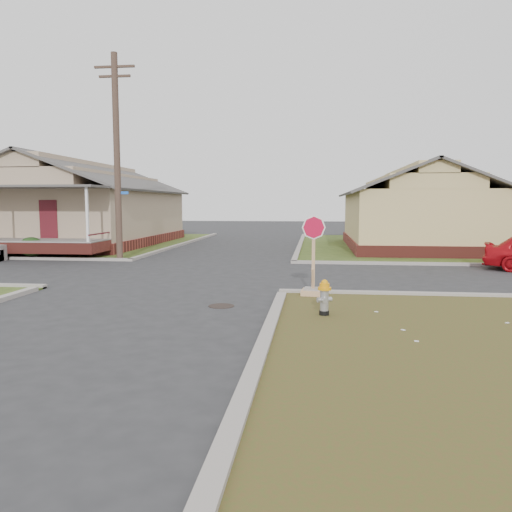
# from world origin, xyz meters

# --- Properties ---
(ground) EXTENTS (120.00, 120.00, 0.00)m
(ground) POSITION_xyz_m (0.00, 0.00, 0.00)
(ground) COLOR #28292B
(ground) RESTS_ON ground
(verge_far_left) EXTENTS (19.00, 19.00, 0.05)m
(verge_far_left) POSITION_xyz_m (-13.00, 18.00, 0.03)
(verge_far_left) COLOR #314217
(verge_far_left) RESTS_ON ground
(curbs) EXTENTS (80.00, 40.00, 0.12)m
(curbs) POSITION_xyz_m (0.00, 5.00, 0.00)
(curbs) COLOR gray
(curbs) RESTS_ON ground
(manhole) EXTENTS (0.64, 0.64, 0.01)m
(manhole) POSITION_xyz_m (2.20, -0.50, 0.01)
(manhole) COLOR black
(manhole) RESTS_ON ground
(corner_house) EXTENTS (10.10, 15.50, 5.30)m
(corner_house) POSITION_xyz_m (-10.00, 16.68, 2.28)
(corner_house) COLOR maroon
(corner_house) RESTS_ON ground
(side_house_yellow) EXTENTS (7.60, 11.60, 4.70)m
(side_house_yellow) POSITION_xyz_m (10.00, 16.50, 2.19)
(side_house_yellow) COLOR maroon
(side_house_yellow) RESTS_ON ground
(utility_pole) EXTENTS (1.80, 0.28, 9.00)m
(utility_pole) POSITION_xyz_m (-4.20, 8.90, 4.66)
(utility_pole) COLOR #3F2E24
(utility_pole) RESTS_ON ground
(fire_hydrant) EXTENTS (0.30, 0.30, 0.80)m
(fire_hydrant) POSITION_xyz_m (4.70, -1.40, 0.49)
(fire_hydrant) COLOR black
(fire_hydrant) RESTS_ON ground
(stop_sign) EXTENTS (0.61, 0.60, 2.17)m
(stop_sign) POSITION_xyz_m (4.44, 1.05, 0.52)
(stop_sign) COLOR tan
(stop_sign) RESTS_ON ground
(hedge_right) EXTENTS (1.30, 1.06, 0.99)m
(hedge_right) POSITION_xyz_m (-8.48, 9.02, 0.55)
(hedge_right) COLOR #1D3D16
(hedge_right) RESTS_ON verge_far_left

